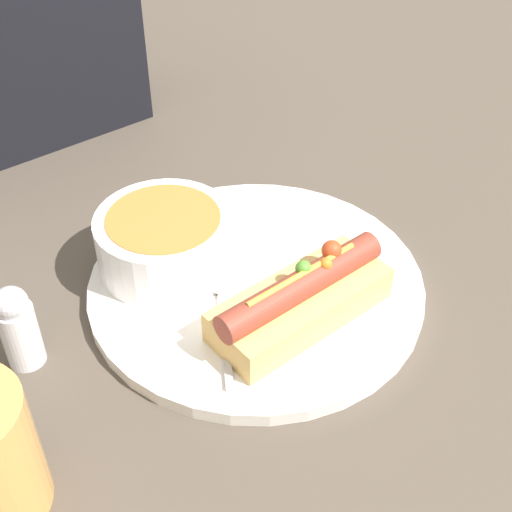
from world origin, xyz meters
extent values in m
plane|color=#4C4238|center=(0.00, 0.00, 0.00)|extent=(4.00, 4.00, 0.00)
cylinder|color=white|center=(0.00, 0.00, 0.01)|extent=(0.29, 0.29, 0.01)
cube|color=#DBAD60|center=(0.00, -0.06, 0.03)|extent=(0.16, 0.07, 0.03)
cylinder|color=brown|center=(0.00, -0.06, 0.05)|extent=(0.16, 0.03, 0.02)
sphere|color=#518C2D|center=(0.01, -0.05, 0.06)|extent=(0.01, 0.01, 0.01)
sphere|color=orange|center=(0.02, -0.06, 0.06)|extent=(0.01, 0.01, 0.01)
sphere|color=#C63F1E|center=(0.04, -0.05, 0.06)|extent=(0.02, 0.02, 0.02)
cylinder|color=gold|center=(0.00, -0.06, 0.06)|extent=(0.11, 0.01, 0.01)
cylinder|color=white|center=(-0.05, 0.07, 0.04)|extent=(0.12, 0.12, 0.05)
cylinder|color=#C67533|center=(-0.05, 0.07, 0.06)|extent=(0.10, 0.10, 0.01)
cube|color=#B7B7BC|center=(-0.06, -0.04, 0.01)|extent=(0.06, 0.09, 0.00)
ellipsoid|color=#B7B7BC|center=(-0.03, 0.02, 0.02)|extent=(0.04, 0.05, 0.01)
cylinder|color=silver|center=(-0.19, 0.05, 0.03)|extent=(0.03, 0.03, 0.06)
sphere|color=silver|center=(-0.19, 0.05, 0.06)|extent=(0.03, 0.03, 0.03)
camera|label=1|loc=(-0.28, -0.37, 0.43)|focal=50.00mm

